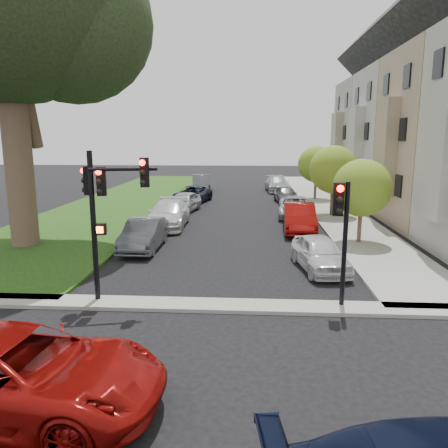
# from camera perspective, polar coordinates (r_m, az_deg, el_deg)

# --- Properties ---
(ground) EXTENTS (140.00, 140.00, 0.00)m
(ground) POSITION_cam_1_polar(r_m,az_deg,el_deg) (11.73, -1.61, -14.50)
(ground) COLOR black
(ground) RESTS_ON ground
(grass_strip) EXTENTS (8.00, 44.00, 0.12)m
(grass_strip) POSITION_cam_1_polar(r_m,az_deg,el_deg) (36.29, -12.38, 3.02)
(grass_strip) COLOR #153409
(grass_strip) RESTS_ON ground
(sidewalk_right) EXTENTS (3.50, 44.00, 0.12)m
(sidewalk_right) POSITION_cam_1_polar(r_m,az_deg,el_deg) (35.36, 13.01, 2.79)
(sidewalk_right) COLOR #A8A693
(sidewalk_right) RESTS_ON ground
(sidewalk_cross) EXTENTS (60.00, 1.00, 0.12)m
(sidewalk_cross) POSITION_cam_1_polar(r_m,az_deg,el_deg) (13.53, -0.82, -10.60)
(sidewalk_cross) COLOR #A8A693
(sidewalk_cross) RESTS_ON ground
(house_c) EXTENTS (7.70, 7.55, 15.97)m
(house_c) POSITION_cam_1_polar(r_m,az_deg,el_deg) (35.47, 23.15, 13.36)
(house_c) COLOR #B1AEAB
(house_c) RESTS_ON ground
(house_d) EXTENTS (7.70, 7.55, 15.97)m
(house_d) POSITION_cam_1_polar(r_m,az_deg,el_deg) (42.63, 19.77, 13.09)
(house_d) COLOR gray
(house_d) RESTS_ON ground
(small_tree_a) EXTENTS (2.74, 2.74, 4.11)m
(small_tree_a) POSITION_cam_1_polar(r_m,az_deg,el_deg) (21.72, 17.56, 4.50)
(small_tree_a) COLOR brown
(small_tree_a) RESTS_ON ground
(small_tree_b) EXTENTS (3.08, 3.08, 4.61)m
(small_tree_b) POSITION_cam_1_polar(r_m,az_deg,el_deg) (29.03, 14.09, 6.92)
(small_tree_b) COLOR brown
(small_tree_b) RESTS_ON ground
(small_tree_c) EXTENTS (2.95, 2.95, 4.42)m
(small_tree_c) POSITION_cam_1_polar(r_m,az_deg,el_deg) (36.58, 11.94, 7.65)
(small_tree_c) COLOR brown
(small_tree_c) RESTS_ON ground
(traffic_signal_main) EXTENTS (2.31, 0.66, 4.72)m
(traffic_signal_main) POSITION_cam_1_polar(r_m,az_deg,el_deg) (13.62, -15.34, 3.08)
(traffic_signal_main) COLOR black
(traffic_signal_main) RESTS_ON ground
(traffic_signal_secondary) EXTENTS (0.49, 0.40, 3.84)m
(traffic_signal_secondary) POSITION_cam_1_polar(r_m,az_deg,el_deg) (13.20, 15.09, 0.32)
(traffic_signal_secondary) COLOR black
(traffic_signal_secondary) RESTS_ON ground
(car_cross_near) EXTENTS (5.79, 2.97, 1.57)m
(car_cross_near) POSITION_cam_1_polar(r_m,az_deg,el_deg) (9.43, -25.59, -17.14)
(car_cross_near) COLOR maroon
(car_cross_near) RESTS_ON ground
(car_parked_0) EXTENTS (2.17, 4.12, 1.34)m
(car_parked_0) POSITION_cam_1_polar(r_m,az_deg,el_deg) (17.38, 12.43, -3.77)
(car_parked_0) COLOR silver
(car_parked_0) RESTS_ON ground
(car_parked_1) EXTENTS (1.83, 4.74, 1.54)m
(car_parked_1) POSITION_cam_1_polar(r_m,az_deg,el_deg) (24.17, 9.82, 0.79)
(car_parked_1) COLOR maroon
(car_parked_1) RESTS_ON ground
(car_parked_2) EXTENTS (2.51, 4.87, 1.31)m
(car_parked_2) POSITION_cam_1_polar(r_m,az_deg,el_deg) (28.61, 9.38, 2.19)
(car_parked_2) COLOR #999BA0
(car_parked_2) RESTS_ON ground
(car_parked_3) EXTENTS (1.94, 4.01, 1.32)m
(car_parked_3) POSITION_cam_1_polar(r_m,az_deg,el_deg) (34.81, 8.09, 3.83)
(car_parked_3) COLOR #3F4247
(car_parked_3) RESTS_ON ground
(car_parked_4) EXTENTS (2.41, 5.15, 1.45)m
(car_parked_4) POSITION_cam_1_polar(r_m,az_deg,el_deg) (41.86, 6.98, 5.19)
(car_parked_4) COLOR #999BA0
(car_parked_4) RESTS_ON ground
(car_parked_5) EXTENTS (1.50, 4.30, 1.41)m
(car_parked_5) POSITION_cam_1_polar(r_m,az_deg,el_deg) (20.42, -10.42, -1.34)
(car_parked_5) COLOR #3F4247
(car_parked_5) RESTS_ON ground
(car_parked_6) EXTENTS (2.19, 5.20, 1.50)m
(car_parked_6) POSITION_cam_1_polar(r_m,az_deg,el_deg) (25.32, -7.27, 1.29)
(car_parked_6) COLOR silver
(car_parked_6) RESTS_ON ground
(car_parked_7) EXTENTS (2.30, 4.31, 1.40)m
(car_parked_7) POSITION_cam_1_polar(r_m,az_deg,el_deg) (30.34, -5.27, 2.88)
(car_parked_7) COLOR #999BA0
(car_parked_7) RESTS_ON ground
(car_parked_8) EXTENTS (3.07, 5.07, 1.32)m
(car_parked_8) POSITION_cam_1_polar(r_m,az_deg,el_deg) (34.60, -4.20, 3.87)
(car_parked_8) COLOR black
(car_parked_8) RESTS_ON ground
(car_parked_9) EXTENTS (2.28, 4.92, 1.56)m
(car_parked_9) POSITION_cam_1_polar(r_m,az_deg,el_deg) (42.14, -3.01, 5.37)
(car_parked_9) COLOR #3F4247
(car_parked_9) RESTS_ON ground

